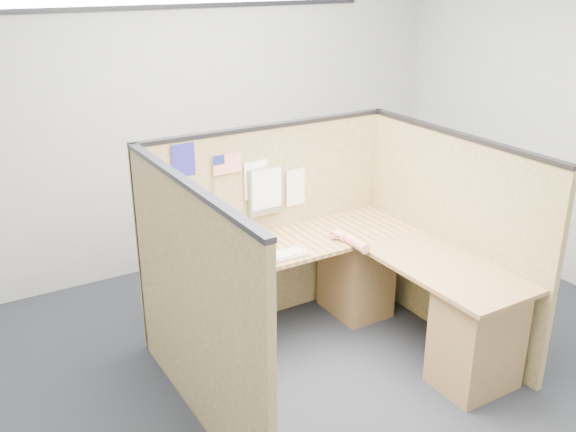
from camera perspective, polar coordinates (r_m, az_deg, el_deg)
floor at (r=4.49m, az=4.88°, el=-13.91°), size 5.00×5.00×0.00m
wall_back at (r=5.76m, az=-8.01°, el=9.26°), size 5.00×0.00×5.00m
cubicle_partitions at (r=4.41m, az=1.96°, el=-3.01°), size 2.06×1.83×1.53m
l_desk at (r=4.57m, az=4.82°, el=-7.42°), size 1.95×1.75×0.73m
laptop at (r=4.45m, az=-8.05°, el=-2.78°), size 0.34×0.34×0.22m
keyboard at (r=4.35m, az=-1.25°, el=-3.69°), size 0.48×0.19×0.03m
mouse at (r=4.68m, az=4.53°, el=-1.80°), size 0.12×0.09×0.04m
hand_forearm at (r=4.58m, az=5.60°, el=-2.17°), size 0.11×0.37×0.08m
blue_poster at (r=4.37m, az=-9.29°, el=4.91°), size 0.17×0.02×0.23m
american_flag at (r=4.49m, az=-5.72°, el=4.41°), size 0.22×0.01×0.38m
file_holder at (r=4.69m, az=-2.03°, el=2.26°), size 0.28×0.05×0.35m
paper_left at (r=4.66m, az=-2.76°, el=3.27°), size 0.22×0.02×0.28m
paper_right at (r=4.86m, az=0.90°, el=2.62°), size 0.22×0.03×0.28m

